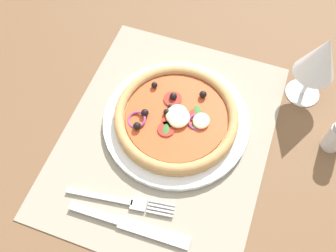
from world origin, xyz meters
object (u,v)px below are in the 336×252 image
plate (176,121)px  knife (130,225)px  wine_glass (321,58)px  pepper_shaker (336,137)px  pizza (176,117)px  fork (126,202)px

plate → knife: bearing=-2.3°
wine_glass → pepper_shaker: 13.51cm
pizza → pepper_shaker: 27.40cm
knife → wine_glass: size_ratio=1.35×
pizza → wine_glass: size_ratio=1.48×
knife → wine_glass: 41.74cm
fork → wine_glass: 40.21cm
fork → knife: knife is taller
plate → fork: (16.78, -2.81, -0.32)cm
knife → pepper_shaker: (-25.04, 27.74, 2.60)cm
plate → wine_glass: 26.82cm
plate → pepper_shaker: (-4.98, 26.94, 2.31)cm
pizza → knife: size_ratio=1.10×
knife → pizza: bearing=85.9°
plate → pizza: (0.01, 0.01, 1.65)cm
knife → plate: bearing=85.9°
knife → wine_glass: wine_glass is taller
plate → fork: 17.01cm
plate → wine_glass: wine_glass is taller
pepper_shaker → plate: bearing=-79.5°
pizza → pepper_shaker: bearing=100.5°
plate → pizza: pizza is taller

